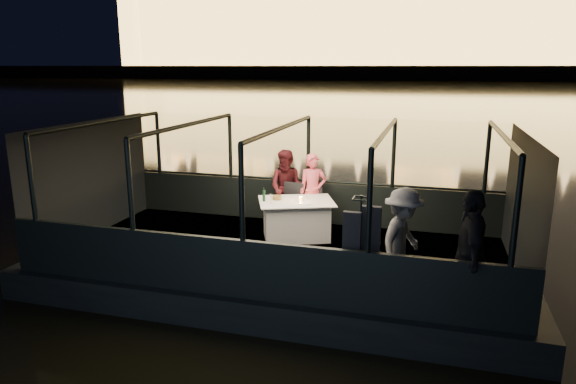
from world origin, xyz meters
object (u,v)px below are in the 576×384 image
(person_man_maroon, at_px, (287,191))
(dining_table_central, at_px, (296,219))
(chair_port_left, at_px, (292,209))
(wine_bottle, at_px, (264,194))
(passenger_stripe, at_px, (403,238))
(chair_port_right, at_px, (310,210))
(person_woman_coral, at_px, (313,194))
(coat_stand, at_px, (360,245))
(passenger_dark, at_px, (469,256))

(person_man_maroon, bearing_deg, dining_table_central, -63.01)
(chair_port_left, xyz_separation_m, wine_bottle, (-0.38, -0.66, 0.47))
(person_man_maroon, xyz_separation_m, passenger_stripe, (2.58, -2.76, 0.10))
(chair_port_left, relative_size, chair_port_right, 1.07)
(chair_port_right, distance_m, person_woman_coral, 0.35)
(chair_port_left, xyz_separation_m, person_man_maroon, (-0.18, 0.32, 0.30))
(wine_bottle, bearing_deg, person_man_maroon, 78.87)
(coat_stand, bearing_deg, passenger_dark, 2.78)
(dining_table_central, height_order, passenger_dark, passenger_dark)
(person_man_maroon, relative_size, passenger_dark, 0.92)
(chair_port_right, height_order, person_woman_coral, person_woman_coral)
(passenger_stripe, height_order, passenger_dark, passenger_dark)
(coat_stand, distance_m, passenger_stripe, 0.82)
(dining_table_central, distance_m, passenger_stripe, 2.98)
(chair_port_left, xyz_separation_m, chair_port_right, (0.38, 0.09, 0.00))
(person_man_maroon, bearing_deg, wine_bottle, -101.85)
(chair_port_left, relative_size, person_woman_coral, 0.61)
(dining_table_central, bearing_deg, person_man_maroon, 117.72)
(dining_table_central, relative_size, person_woman_coral, 0.91)
(chair_port_left, distance_m, chair_port_right, 0.39)
(passenger_stripe, bearing_deg, person_man_maroon, 61.67)
(person_woman_coral, bearing_deg, dining_table_central, -126.03)
(dining_table_central, height_order, passenger_stripe, passenger_stripe)
(coat_stand, xyz_separation_m, passenger_stripe, (0.56, 0.60, -0.05))
(passenger_dark, bearing_deg, coat_stand, -89.24)
(dining_table_central, relative_size, wine_bottle, 5.35)
(person_woman_coral, distance_m, person_man_maroon, 0.57)
(dining_table_central, bearing_deg, passenger_dark, -39.18)
(chair_port_left, height_order, passenger_stripe, passenger_stripe)
(dining_table_central, height_order, coat_stand, coat_stand)
(person_woman_coral, height_order, passenger_stripe, passenger_stripe)
(dining_table_central, xyz_separation_m, passenger_dark, (3.09, -2.52, 0.47))
(chair_port_left, relative_size, passenger_dark, 0.54)
(passenger_stripe, relative_size, passenger_dark, 0.91)
(coat_stand, relative_size, passenger_stripe, 1.00)
(chair_port_right, bearing_deg, person_woman_coral, 87.40)
(chair_port_left, distance_m, person_man_maroon, 0.48)
(coat_stand, xyz_separation_m, person_man_maroon, (-2.02, 3.36, -0.15))
(person_man_maroon, height_order, passenger_dark, passenger_dark)
(person_man_maroon, distance_m, passenger_stripe, 3.78)
(person_woman_coral, relative_size, person_man_maroon, 0.97)
(person_woman_coral, bearing_deg, passenger_dark, -70.98)
(coat_stand, xyz_separation_m, passenger_dark, (1.47, 0.07, -0.05))
(chair_port_left, bearing_deg, passenger_dark, -30.51)
(person_man_maroon, bearing_deg, chair_port_left, -60.95)
(person_woman_coral, distance_m, passenger_stripe, 3.37)
(dining_table_central, relative_size, chair_port_left, 1.50)
(chair_port_left, distance_m, person_woman_coral, 0.56)
(coat_stand, bearing_deg, chair_port_right, 115.01)
(chair_port_right, xyz_separation_m, coat_stand, (1.46, -3.13, 0.45))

